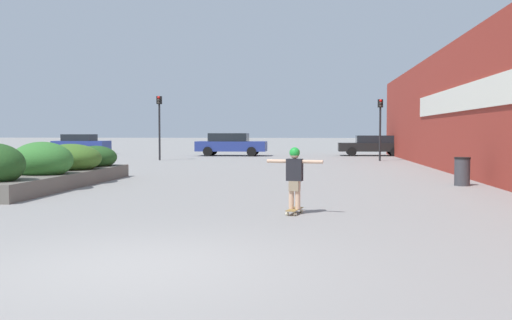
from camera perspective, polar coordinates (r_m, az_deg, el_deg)
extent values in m
plane|color=gray|center=(7.10, -12.29, -10.35)|extent=(300.00, 300.00, 0.00)
cube|color=maroon|center=(23.01, 19.90, 4.97)|extent=(0.60, 40.34, 5.09)
cube|color=silver|center=(17.41, 23.42, 6.55)|extent=(0.06, 24.64, 0.92)
cube|color=#605B54|center=(17.79, -19.55, -1.84)|extent=(1.79, 8.17, 0.43)
ellipsoid|color=#33702D|center=(16.95, -20.61, -0.03)|extent=(1.70, 1.55, 1.04)
ellipsoid|color=#3D6623|center=(18.87, -18.05, 0.15)|extent=(1.91, 1.98, 0.92)
ellipsoid|color=#234C1E|center=(20.49, -15.75, 0.27)|extent=(1.44, 1.62, 0.80)
cube|color=olive|center=(11.25, 3.87, -4.93)|extent=(0.34, 0.68, 0.01)
cylinder|color=beige|center=(11.50, 3.80, -5.08)|extent=(0.07, 0.07, 0.06)
cylinder|color=beige|center=(11.45, 4.57, -5.11)|extent=(0.07, 0.07, 0.06)
cylinder|color=beige|center=(11.06, 3.14, -5.39)|extent=(0.07, 0.07, 0.06)
cylinder|color=beige|center=(11.01, 3.94, -5.42)|extent=(0.07, 0.07, 0.06)
cylinder|color=tan|center=(11.23, 3.55, -3.49)|extent=(0.12, 0.12, 0.55)
cylinder|color=tan|center=(11.20, 4.20, -3.51)|extent=(0.12, 0.12, 0.55)
cube|color=gray|center=(11.19, 3.88, -2.60)|extent=(0.23, 0.21, 0.20)
cube|color=black|center=(11.17, 3.88, -0.99)|extent=(0.34, 0.23, 0.43)
cylinder|color=tan|center=(11.26, 2.12, -0.11)|extent=(0.41, 0.17, 0.07)
cylinder|color=tan|center=(11.07, 5.68, -0.18)|extent=(0.41, 0.17, 0.07)
sphere|color=tan|center=(11.15, 3.89, 0.59)|extent=(0.18, 0.18, 0.18)
sphere|color=green|center=(11.15, 3.89, 0.75)|extent=(0.21, 0.21, 0.21)
cylinder|color=#38383D|center=(18.15, 19.92, -1.16)|extent=(0.45, 0.45, 0.81)
cylinder|color=black|center=(18.13, 19.94, 0.18)|extent=(0.47, 0.47, 0.05)
cylinder|color=black|center=(42.82, 24.04, 0.83)|extent=(0.62, 0.22, 0.62)
cube|color=navy|center=(43.28, -17.05, 1.41)|extent=(3.81, 1.92, 0.66)
cube|color=black|center=(43.34, -17.25, 2.16)|extent=(2.10, 1.69, 0.47)
cylinder|color=black|center=(43.70, -15.15, 1.01)|extent=(0.62, 0.22, 0.62)
cylinder|color=black|center=(42.00, -16.05, 0.93)|extent=(0.62, 0.22, 0.62)
cylinder|color=black|center=(44.60, -17.99, 1.01)|extent=(0.62, 0.22, 0.62)
cylinder|color=black|center=(42.94, -18.97, 0.93)|extent=(0.62, 0.22, 0.62)
cube|color=black|center=(39.45, 11.53, 1.27)|extent=(4.54, 1.81, 0.57)
cube|color=black|center=(39.45, 11.81, 2.05)|extent=(2.50, 1.60, 0.51)
cylinder|color=black|center=(38.48, 9.57, 0.83)|extent=(0.61, 0.22, 0.61)
cylinder|color=black|center=(40.20, 9.41, 0.92)|extent=(0.61, 0.22, 0.61)
cylinder|color=black|center=(38.76, 13.73, 0.81)|extent=(0.61, 0.22, 0.61)
cylinder|color=black|center=(40.47, 13.40, 0.89)|extent=(0.61, 0.22, 0.61)
cube|color=navy|center=(38.58, -2.46, 1.39)|extent=(4.71, 1.90, 0.67)
cube|color=black|center=(38.60, -2.74, 2.29)|extent=(2.59, 1.67, 0.55)
cylinder|color=black|center=(39.30, -0.16, 0.93)|extent=(0.63, 0.22, 0.63)
cylinder|color=black|center=(37.51, -0.45, 0.84)|extent=(0.63, 0.22, 0.63)
cylinder|color=black|center=(39.71, -4.36, 0.94)|extent=(0.63, 0.22, 0.63)
cylinder|color=black|center=(37.94, -4.84, 0.85)|extent=(0.63, 0.22, 0.63)
cylinder|color=black|center=(32.90, -9.63, 2.75)|extent=(0.11, 0.11, 3.19)
cube|color=black|center=(32.95, -9.66, 5.92)|extent=(0.28, 0.20, 0.45)
sphere|color=red|center=(32.84, -9.72, 6.19)|extent=(0.15, 0.15, 0.15)
sphere|color=#2D2823|center=(32.83, -9.71, 5.93)|extent=(0.15, 0.15, 0.15)
sphere|color=#2D2823|center=(32.83, -9.71, 5.67)|extent=(0.15, 0.15, 0.15)
cylinder|color=black|center=(32.43, 12.30, 2.53)|extent=(0.11, 0.11, 2.97)
cube|color=black|center=(32.47, 12.33, 5.55)|extent=(0.28, 0.20, 0.45)
sphere|color=red|center=(32.36, 12.36, 5.83)|extent=(0.15, 0.15, 0.15)
sphere|color=#2D2823|center=(32.35, 12.36, 5.56)|extent=(0.15, 0.15, 0.15)
sphere|color=#2D2823|center=(32.34, 12.35, 5.30)|extent=(0.15, 0.15, 0.15)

